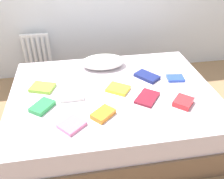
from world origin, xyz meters
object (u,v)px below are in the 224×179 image
Objects in this scene: textbook_orange at (103,114)px; textbook_green at (42,107)px; textbook_white at (72,95)px; textbook_navy at (147,76)px; bed at (113,111)px; radiator at (37,53)px; textbook_red at (183,102)px; textbook_yellow at (118,89)px; textbook_lime at (42,88)px; textbook_pink at (72,125)px; textbook_maroon at (147,98)px; textbook_blue at (175,78)px; pillow at (103,62)px.

textbook_orange is 0.54m from textbook_green.
textbook_white is 0.82m from textbook_navy.
bed is 1.47m from radiator.
textbook_red is (0.58, -0.32, 0.28)m from bed.
bed is at bearing -142.00° from textbook_yellow.
textbook_orange is at bearing -82.64° from textbook_navy.
textbook_white is 0.98× the size of textbook_lime.
bed is at bearing 6.56° from textbook_pink.
bed is at bearing 95.51° from textbook_maroon.
textbook_orange reaches higher than textbook_blue.
bed is 8.15× the size of textbook_navy.
textbook_green reaches higher than textbook_navy.
textbook_orange is (-0.43, -0.17, 0.01)m from textbook_maroon.
textbook_blue is 1.08m from textbook_white.
textbook_navy is (-0.19, 0.50, -0.01)m from textbook_red.
textbook_green reaches higher than textbook_lime.
textbook_white reaches higher than textbook_blue.
textbook_lime reaches higher than textbook_white.
textbook_lime is at bearing -151.50° from pillow.
radiator reaches higher than textbook_navy.
pillow reaches higher than textbook_orange.
textbook_maroon is 1.14× the size of textbook_lime.
textbook_white is (0.01, 0.41, -0.00)m from textbook_pink.
textbook_yellow is (0.08, -0.49, -0.05)m from pillow.
textbook_white is at bearing 47.45° from textbook_pink.
radiator is at bearing 150.99° from textbook_blue.
textbook_red is at bearing -47.08° from radiator.
bed is at bearing 26.15° from textbook_orange.
textbook_lime is (-0.65, -0.35, -0.05)m from pillow.
textbook_green reaches higher than textbook_white.
textbook_red is 0.79× the size of textbook_white.
textbook_maroon is (-0.39, -0.28, -0.00)m from textbook_blue.
bed is 0.48m from textbook_white.
textbook_pink reaches higher than textbook_maroon.
textbook_pink is 0.91× the size of textbook_green.
textbook_yellow is (0.46, 0.45, -0.00)m from textbook_pink.
textbook_red is 0.53m from textbook_navy.
textbook_green is (0.18, -1.37, 0.12)m from radiator.
textbook_green is 1.10m from textbook_navy.
textbook_white is 1.06× the size of textbook_yellow.
textbook_blue is 1.36m from textbook_green.
textbook_navy is at bearing 171.21° from textbook_blue.
textbook_white is (-0.98, 0.28, -0.01)m from textbook_red.
textbook_blue is at bearing 43.21° from textbook_yellow.
textbook_lime is (-0.53, 0.50, -0.01)m from textbook_orange.
textbook_orange reaches higher than textbook_white.
textbook_navy is (0.42, -0.32, -0.04)m from pillow.
textbook_orange is (0.26, 0.08, 0.01)m from textbook_pink.
textbook_white is (-0.68, 0.15, 0.00)m from textbook_maroon.
textbook_pink is (0.42, -1.64, 0.11)m from radiator.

